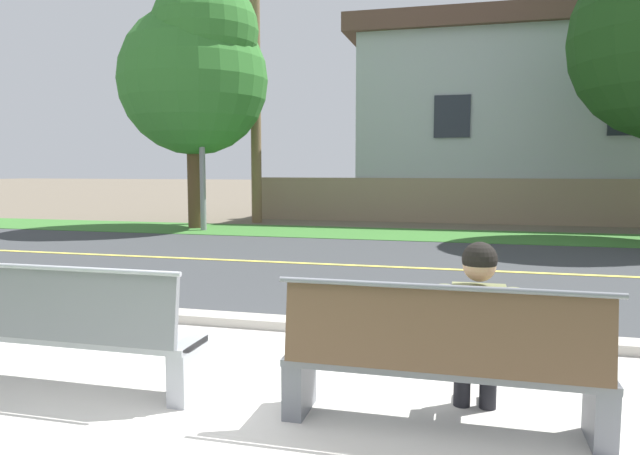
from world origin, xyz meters
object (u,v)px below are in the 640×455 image
(bench_left, at_px, (67,333))
(seated_person_olive, at_px, (477,326))
(bench_right, at_px, (441,363))
(streetlamp, at_px, (204,88))
(shade_tree_far_left, at_px, (196,69))

(bench_left, height_order, seated_person_olive, seated_person_olive)
(bench_right, xyz_separation_m, streetlamp, (-6.91, 11.14, 3.41))
(seated_person_olive, bearing_deg, shade_tree_far_left, 123.63)
(bench_right, height_order, shade_tree_far_left, shade_tree_far_left)
(seated_person_olive, bearing_deg, streetlamp, 123.05)
(shade_tree_far_left, bearing_deg, streetlamp, -40.36)
(streetlamp, bearing_deg, seated_person_olive, -56.95)
(bench_right, relative_size, shade_tree_far_left, 0.30)
(streetlamp, xyz_separation_m, shade_tree_far_left, (-0.37, 0.31, 0.59))
(bench_right, distance_m, shade_tree_far_left, 14.15)
(seated_person_olive, relative_size, streetlamp, 0.19)
(bench_left, relative_size, bench_right, 1.00)
(seated_person_olive, bearing_deg, bench_right, -142.29)
(bench_right, xyz_separation_m, seated_person_olive, (0.22, 0.17, 0.21))
(bench_left, distance_m, seated_person_olive, 3.04)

